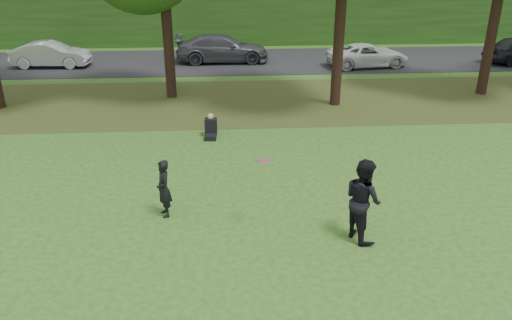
{
  "coord_description": "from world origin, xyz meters",
  "views": [
    {
      "loc": [
        -0.72,
        -7.8,
        6.29
      ],
      "look_at": [
        0.06,
        3.63,
        1.3
      ],
      "focal_mm": 35.0,
      "sensor_mm": 36.0,
      "label": 1
    }
  ],
  "objects_px": {
    "player_left": "(164,189)",
    "frisbee": "(262,160)",
    "player_right": "(363,200)",
    "seated_person": "(211,128)"
  },
  "relations": [
    {
      "from": "seated_person",
      "to": "player_left",
      "type": "bearing_deg",
      "value": -97.41
    },
    {
      "from": "player_left",
      "to": "player_right",
      "type": "bearing_deg",
      "value": 53.54
    },
    {
      "from": "player_left",
      "to": "seated_person",
      "type": "xyz_separation_m",
      "value": [
        1.06,
        5.5,
        -0.43
      ]
    },
    {
      "from": "player_right",
      "to": "seated_person",
      "type": "relative_size",
      "value": 2.37
    },
    {
      "from": "player_left",
      "to": "frisbee",
      "type": "xyz_separation_m",
      "value": [
        2.37,
        -0.82,
        1.05
      ]
    },
    {
      "from": "frisbee",
      "to": "player_right",
      "type": "bearing_deg",
      "value": -13.21
    },
    {
      "from": "player_left",
      "to": "seated_person",
      "type": "bearing_deg",
      "value": 148.88
    },
    {
      "from": "player_left",
      "to": "frisbee",
      "type": "distance_m",
      "value": 2.72
    },
    {
      "from": "frisbee",
      "to": "player_left",
      "type": "bearing_deg",
      "value": 160.99
    },
    {
      "from": "player_left",
      "to": "player_right",
      "type": "height_order",
      "value": "player_right"
    }
  ]
}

